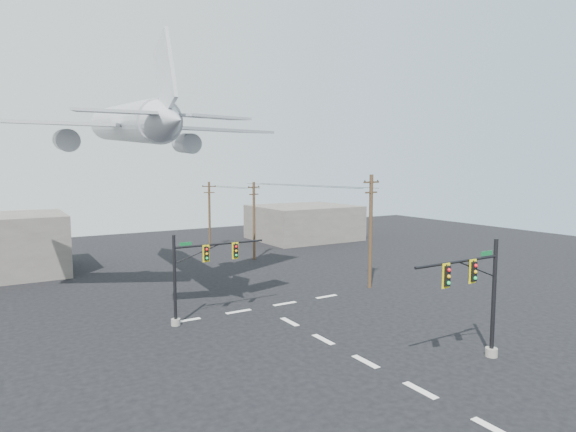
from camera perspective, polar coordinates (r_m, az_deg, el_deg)
ground at (r=27.92m, az=9.17°, el=-16.68°), size 120.00×120.00×0.00m
lane_markings at (r=31.89m, az=2.77°, el=-13.69°), size 14.00×21.20×0.01m
signal_mast_near at (r=28.40m, az=21.70°, el=-8.96°), size 6.53×0.74×6.71m
signal_mast_far at (r=33.73m, az=-10.86°, el=-6.77°), size 6.94×0.68×6.17m
utility_pole_a at (r=42.80m, az=9.76°, el=-1.54°), size 1.99×0.51×10.03m
utility_pole_b at (r=55.44m, az=-4.05°, el=-0.39°), size 1.76×0.68×8.98m
utility_pole_c at (r=63.69m, az=-9.29°, el=0.26°), size 1.72×0.75×8.79m
power_lines at (r=52.25m, az=-1.68°, el=3.54°), size 5.97×26.82×0.61m
airliner at (r=41.00m, az=-18.38°, el=10.32°), size 25.90×27.12×7.22m
building_right at (r=71.58m, az=1.88°, el=-0.76°), size 14.00×12.00×5.00m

